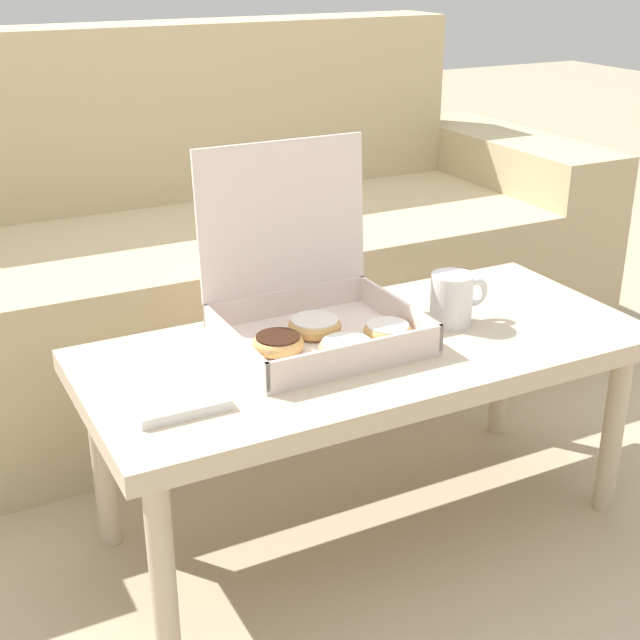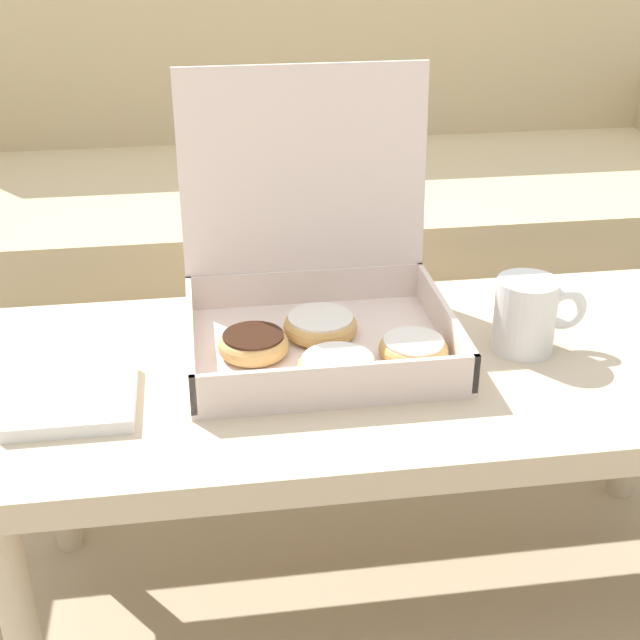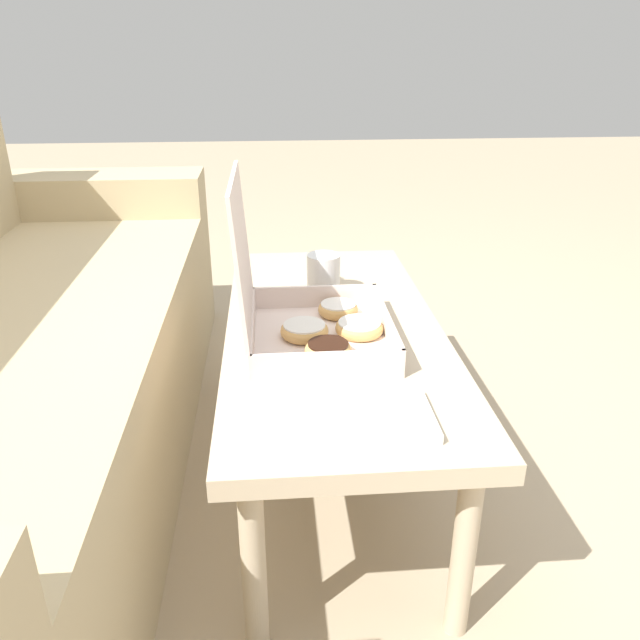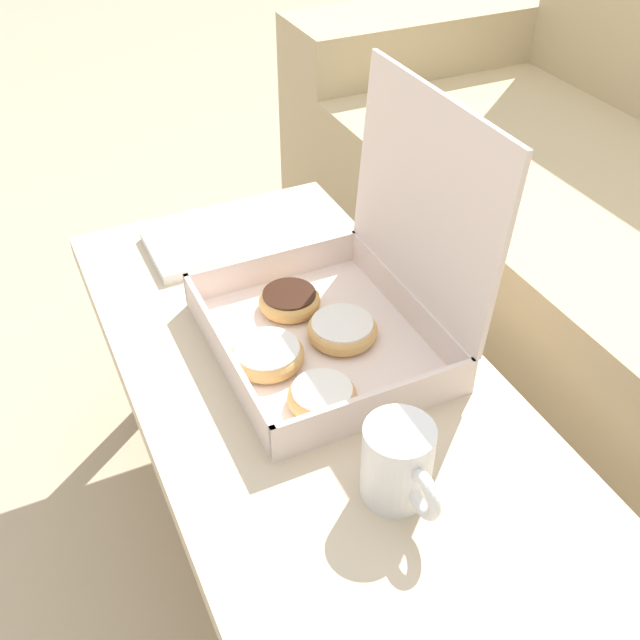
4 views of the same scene
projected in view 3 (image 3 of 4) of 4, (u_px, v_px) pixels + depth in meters
ground_plane at (321, 472)px, 1.62m from camera, size 12.00×12.00×0.00m
coffee_table at (333, 342)px, 1.47m from camera, size 1.10×0.49×0.42m
pastry_box at (309, 314)px, 1.34m from camera, size 0.36×0.33×0.36m
coffee_mug at (323, 274)px, 1.61m from camera, size 0.13×0.09×0.11m
napkin_stack at (388, 417)px, 1.07m from camera, size 0.16×0.16×0.02m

